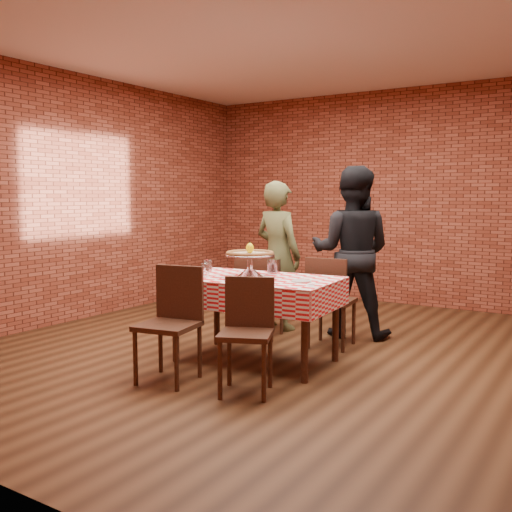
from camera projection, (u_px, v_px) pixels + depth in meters
name	position (u px, v px, depth m)	size (l,w,h in m)	color
ground	(281.00, 351.00, 5.53)	(6.00, 6.00, 0.00)	black
back_wall	(392.00, 197.00, 7.89)	(5.50, 5.50, 0.00)	maroon
table	(256.00, 320.00, 5.15)	(1.41, 0.85, 0.75)	#412316
tablecloth	(256.00, 291.00, 5.12)	(1.44, 0.88, 0.24)	red
pizza_stand	(250.00, 266.00, 5.12)	(0.45, 0.45, 0.20)	silver
pizza	(250.00, 254.00, 5.11)	(0.43, 0.43, 0.03)	#C4B28B
lemon	(250.00, 248.00, 5.11)	(0.07, 0.07, 0.09)	yellow
water_glass_left	(205.00, 270.00, 5.18)	(0.07, 0.07, 0.11)	white
water_glass_right	(208.00, 266.00, 5.46)	(0.07, 0.07, 0.11)	white
side_plate	(301.00, 281.00, 4.85)	(0.17, 0.17, 0.01)	white
sweetener_packet_a	(311.00, 286.00, 4.63)	(0.05, 0.04, 0.01)	white
sweetener_packet_b	(311.00, 284.00, 4.71)	(0.05, 0.04, 0.01)	white
condiment_caddy	(274.00, 267.00, 5.33)	(0.10, 0.08, 0.14)	silver
chair_near_left	(168.00, 325.00, 4.58)	(0.43, 0.43, 0.91)	#412316
chair_near_right	(246.00, 337.00, 4.30)	(0.38, 0.38, 0.86)	#412316
chair_far_left	(260.00, 294.00, 6.04)	(0.42, 0.42, 0.90)	#412316
chair_far_right	(332.00, 302.00, 5.66)	(0.41, 0.41, 0.89)	#412316
diner_olive	(278.00, 255.00, 6.40)	(0.60, 0.39, 1.63)	#494C2A
diner_black	(351.00, 252.00, 6.05)	(0.86, 0.67, 1.78)	black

